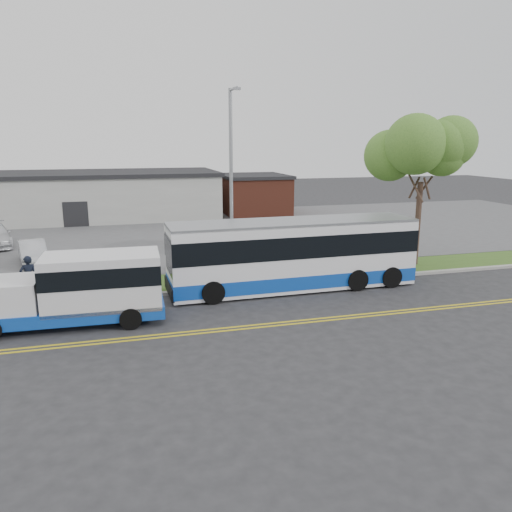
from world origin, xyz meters
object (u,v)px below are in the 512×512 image
object	(u,v)px
tree_east	(422,158)
transit_bus	(293,254)
parked_car_a	(33,252)
shuttle_bus	(84,287)
pedestrian	(29,277)
streetlight_near	(231,180)

from	to	relation	value
tree_east	transit_bus	size ratio (longest dim) A/B	0.68
tree_east	parked_car_a	size ratio (longest dim) A/B	2.05
tree_east	parked_car_a	bearing A→B (deg)	163.81
shuttle_bus	pedestrian	distance (m)	4.56
shuttle_bus	transit_bus	xyz separation A→B (m)	(9.59, 2.42, 0.22)
streetlight_near	parked_car_a	bearing A→B (deg)	148.24
streetlight_near	parked_car_a	world-z (taller)	streetlight_near
tree_east	streetlight_near	size ratio (longest dim) A/B	0.88
streetlight_near	shuttle_bus	size ratio (longest dim) A/B	1.29
tree_east	parked_car_a	distance (m)	23.08
tree_east	transit_bus	world-z (taller)	tree_east
transit_bus	pedestrian	distance (m)	12.27
shuttle_bus	streetlight_near	bearing A→B (deg)	34.74
streetlight_near	parked_car_a	xyz separation A→B (m)	(-10.55, 6.53, -4.46)
transit_bus	pedestrian	world-z (taller)	transit_bus
transit_bus	streetlight_near	bearing A→B (deg)	139.16
transit_bus	pedestrian	bearing A→B (deg)	172.89
shuttle_bus	parked_car_a	bearing A→B (deg)	109.42
shuttle_bus	pedestrian	world-z (taller)	shuttle_bus
tree_east	parked_car_a	world-z (taller)	tree_east
shuttle_bus	parked_car_a	distance (m)	11.64
tree_east	transit_bus	bearing A→B (deg)	-164.14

